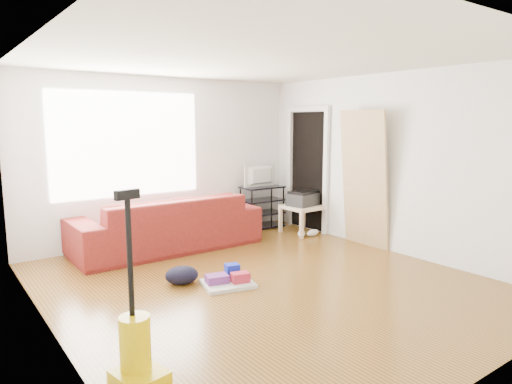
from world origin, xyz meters
TOP-DOWN VIEW (x-y plane):
  - room at (0.07, 0.15)m, footprint 4.51×5.01m
  - sofa at (-0.27, 1.95)m, footprint 2.66×1.04m
  - tv_stand at (1.65, 2.22)m, footprint 0.74×0.44m
  - tv at (1.65, 2.22)m, footprint 0.65×0.09m
  - side_table at (1.95, 1.51)m, footprint 0.57×0.57m
  - printer at (1.95, 1.51)m, footprint 0.52×0.43m
  - bucket at (-0.76, 1.74)m, footprint 0.28×0.28m
  - toilet_paper at (-0.75, 1.70)m, footprint 0.13×0.13m
  - cleaning_tray at (-0.37, 0.18)m, footprint 0.64×0.56m
  - backpack at (-0.78, 0.52)m, footprint 0.45×0.40m
  - sneakers at (1.85, 1.28)m, footprint 0.47×0.26m
  - vacuum at (-2.00, -1.24)m, footprint 0.35×0.38m
  - door_panel at (2.13, 0.39)m, footprint 0.25×0.80m

SIDE VIEW (x-z plane):
  - sofa at x=-0.27m, z-range -0.39..0.39m
  - bucket at x=-0.76m, z-range -0.13..0.13m
  - backpack at x=-0.78m, z-range -0.10..0.10m
  - door_panel at x=2.13m, z-range -1.00..1.00m
  - sneakers at x=1.85m, z-range 0.00..0.11m
  - cleaning_tray at x=-0.37m, z-range -0.04..0.16m
  - toilet_paper at x=-0.75m, z-range 0.13..0.25m
  - vacuum at x=-2.00m, z-range -0.44..0.96m
  - tv_stand at x=1.65m, z-range 0.01..0.73m
  - side_table at x=1.95m, z-range 0.16..0.62m
  - printer at x=1.95m, z-range 0.46..0.71m
  - tv at x=1.65m, z-range 0.72..1.10m
  - room at x=0.07m, z-range 0.00..2.51m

